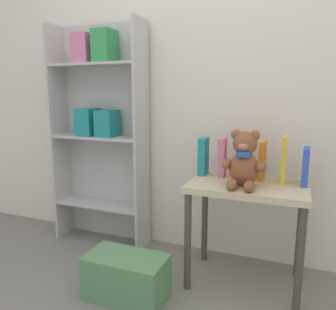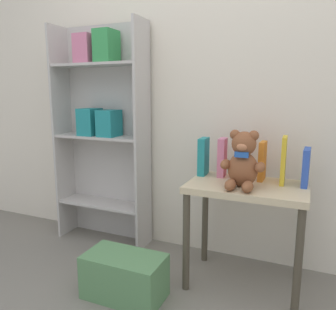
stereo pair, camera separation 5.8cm
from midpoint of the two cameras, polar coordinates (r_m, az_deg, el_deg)
The scene contains 11 objects.
wall_back at distance 2.20m, azimuth 10.62°, elevation 14.41°, with size 4.80×0.06×2.50m.
bookshelf_side at distance 2.43m, azimuth -10.58°, elevation 5.67°, with size 0.70×0.23×1.58m.
display_table at distance 1.91m, azimuth 14.36°, elevation -7.86°, with size 0.64×0.42×0.61m.
teddy_bear at distance 1.78m, azimuth 13.80°, elevation -1.12°, with size 0.23×0.21×0.31m.
book_standing_teal at distance 2.02m, azimuth 7.00°, elevation -0.25°, with size 0.04×0.12×0.23m, color teal.
book_standing_pink at distance 1.99m, azimuth 10.23°, elevation -0.42°, with size 0.04×0.10×0.23m, color #D17093.
book_standing_red at distance 1.97m, azimuth 13.57°, elevation -0.30°, with size 0.03×0.12×0.26m, color red.
book_standing_orange at distance 1.96m, azimuth 16.90°, elevation -1.02°, with size 0.03×0.11×0.23m, color orange.
book_standing_yellow at distance 1.93m, azimuth 20.29°, elevation -0.86°, with size 0.02×0.14×0.26m, color gold.
book_standing_blue at distance 1.93m, azimuth 23.68°, elevation -1.97°, with size 0.03×0.15×0.20m, color #2D51B7.
storage_bin at distance 1.91m, azimuth -6.67°, elevation -20.22°, with size 0.44×0.24×0.24m.
Camera 2 is at (0.52, -0.67, 1.11)m, focal length 35.00 mm.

